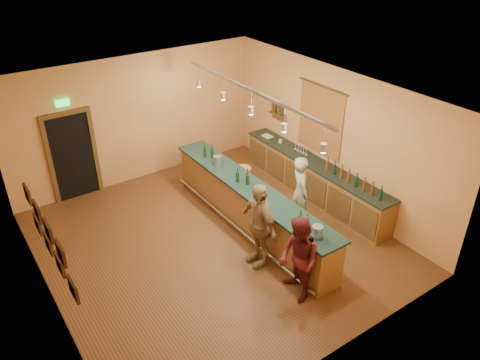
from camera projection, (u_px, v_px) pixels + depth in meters
floor at (213, 242)px, 9.87m from camera, size 7.00×7.00×0.00m
ceiling at (208, 97)px, 8.28m from camera, size 6.50×7.00×0.02m
wall_back at (137, 119)px, 11.58m from camera, size 6.50×0.02×3.20m
wall_front at (341, 276)px, 6.58m from camera, size 6.50×0.02×3.20m
wall_left at (38, 232)px, 7.48m from camera, size 0.02×7.00×3.20m
wall_right at (332, 137)px, 10.68m from camera, size 0.02×7.00×3.20m
doorway at (72, 154)px, 10.96m from camera, size 1.15×0.09×2.48m
tapestry at (320, 121)px, 10.83m from camera, size 0.03×1.40×1.60m
bottle_shelf at (278, 110)px, 11.97m from camera, size 0.17×0.55×0.54m
picture_grid at (49, 237)px, 6.79m from camera, size 0.06×2.20×0.70m
back_counter at (314, 179)px, 11.22m from camera, size 0.60×4.55×1.27m
tasting_bar at (250, 204)px, 10.04m from camera, size 0.74×5.10×1.38m
pendant_track at (251, 99)px, 8.86m from camera, size 0.11×4.60×0.50m
bartender at (300, 192)px, 10.03m from camera, size 0.60×0.71×1.67m
customer_a at (298, 260)px, 8.09m from camera, size 0.79×0.92×1.65m
customer_b at (259, 225)px, 8.88m from camera, size 0.50×1.07×1.78m
bar_stool at (243, 173)px, 11.19m from camera, size 0.38×0.38×0.78m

